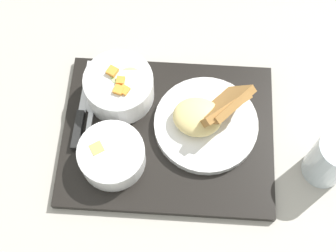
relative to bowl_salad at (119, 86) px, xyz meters
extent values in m
plane|color=#ADA89E|center=(0.09, -0.08, -0.05)|extent=(4.00, 4.00, 0.00)
cube|color=black|center=(0.09, -0.08, -0.04)|extent=(0.42, 0.34, 0.02)
cylinder|color=white|center=(0.00, 0.00, 0.00)|extent=(0.13, 0.13, 0.06)
torus|color=white|center=(0.00, 0.00, 0.02)|extent=(0.13, 0.13, 0.01)
cylinder|color=#A8D184|center=(0.01, -0.03, 0.02)|extent=(0.04, 0.04, 0.01)
cylinder|color=#A8D184|center=(0.00, -0.01, 0.02)|extent=(0.06, 0.06, 0.01)
cylinder|color=#A8D184|center=(-0.02, 0.01, 0.02)|extent=(0.06, 0.06, 0.01)
cylinder|color=#A8D184|center=(0.02, 0.00, 0.02)|extent=(0.07, 0.06, 0.02)
cylinder|color=#A8D184|center=(-0.01, 0.02, 0.02)|extent=(0.05, 0.05, 0.02)
cylinder|color=#A8D184|center=(0.01, 0.01, 0.02)|extent=(0.05, 0.05, 0.01)
cube|color=orange|center=(0.01, 0.00, 0.02)|extent=(0.02, 0.02, 0.02)
cube|color=orange|center=(0.00, -0.02, 0.03)|extent=(0.02, 0.02, 0.02)
cube|color=orange|center=(0.00, 0.00, 0.02)|extent=(0.01, 0.01, 0.01)
cube|color=orange|center=(0.01, -0.02, 0.03)|extent=(0.02, 0.02, 0.01)
cube|color=orange|center=(-0.01, 0.01, 0.03)|extent=(0.02, 0.02, 0.02)
cylinder|color=white|center=(-0.01, -0.13, -0.01)|extent=(0.12, 0.12, 0.05)
torus|color=white|center=(-0.01, -0.13, 0.01)|extent=(0.12, 0.12, 0.01)
cylinder|color=#B29342|center=(-0.01, -0.13, 0.00)|extent=(0.10, 0.10, 0.03)
cube|color=#D1B75B|center=(-0.04, -0.13, 0.01)|extent=(0.03, 0.03, 0.01)
cylinder|color=white|center=(0.16, -0.07, -0.03)|extent=(0.19, 0.19, 0.02)
ellipsoid|color=#E5CC7F|center=(0.14, -0.07, 0.00)|extent=(0.10, 0.09, 0.04)
cube|color=#A37038|center=(0.19, -0.06, 0.00)|extent=(0.10, 0.09, 0.09)
cube|color=#A37038|center=(0.19, -0.05, 0.01)|extent=(0.11, 0.11, 0.09)
cube|color=silver|center=(-0.07, 0.02, -0.03)|extent=(0.03, 0.12, 0.00)
cube|color=black|center=(-0.08, -0.07, -0.03)|extent=(0.02, 0.08, 0.01)
ellipsoid|color=silver|center=(-0.05, -0.02, -0.03)|extent=(0.03, 0.05, 0.01)
cube|color=silver|center=(-0.06, -0.09, -0.03)|extent=(0.02, 0.10, 0.01)
cylinder|color=silver|center=(0.37, -0.16, 0.01)|extent=(0.07, 0.07, 0.11)
cylinder|color=silver|center=(0.37, -0.16, -0.02)|extent=(0.06, 0.06, 0.07)
camera|label=1|loc=(0.08, -0.42, 0.77)|focal=50.00mm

